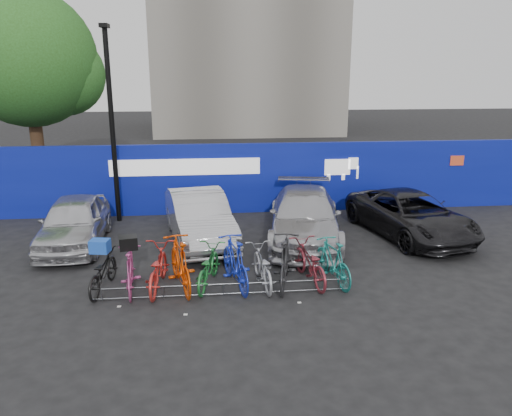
{
  "coord_description": "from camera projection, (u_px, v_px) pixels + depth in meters",
  "views": [
    {
      "loc": [
        -0.29,
        -10.66,
        4.81
      ],
      "look_at": [
        0.98,
        2.0,
        1.26
      ],
      "focal_mm": 35.0,
      "sensor_mm": 36.0,
      "label": 1
    }
  ],
  "objects": [
    {
      "name": "hoarding",
      "position": [
        216.0,
        179.0,
        16.96
      ],
      "size": [
        22.0,
        0.18,
        2.4
      ],
      "color": "navy",
      "rests_on": "ground"
    },
    {
      "name": "bike_2",
      "position": [
        157.0,
        268.0,
        11.18
      ],
      "size": [
        0.83,
        1.94,
        0.99
      ],
      "primitive_type": "imported",
      "rotation": [
        0.0,
        0.0,
        3.05
      ],
      "color": "red",
      "rests_on": "ground"
    },
    {
      "name": "bike_8",
      "position": [
        309.0,
        263.0,
        11.53
      ],
      "size": [
        0.97,
        1.94,
        0.97
      ],
      "primitive_type": "imported",
      "rotation": [
        0.0,
        0.0,
        3.33
      ],
      "color": "maroon",
      "rests_on": "ground"
    },
    {
      "name": "cargo_crate",
      "position": [
        100.0,
        246.0,
        10.96
      ],
      "size": [
        0.45,
        0.37,
        0.29
      ],
      "primitive_type": "cube",
      "rotation": [
        0.0,
        0.0,
        -0.18
      ],
      "color": "blue",
      "rests_on": "bike_0"
    },
    {
      "name": "car_1",
      "position": [
        199.0,
        217.0,
        14.24
      ],
      "size": [
        2.26,
        4.56,
        1.44
      ],
      "primitive_type": "imported",
      "rotation": [
        0.0,
        0.0,
        0.18
      ],
      "color": "#AAAAAE",
      "rests_on": "ground"
    },
    {
      "name": "bike_7",
      "position": [
        285.0,
        261.0,
        11.34
      ],
      "size": [
        1.0,
        2.04,
        1.18
      ],
      "primitive_type": "imported",
      "rotation": [
        0.0,
        0.0,
        2.9
      ],
      "color": "#252527",
      "rests_on": "ground"
    },
    {
      "name": "bike_3",
      "position": [
        180.0,
        264.0,
        11.17
      ],
      "size": [
        1.05,
        2.09,
        1.21
      ],
      "primitive_type": "imported",
      "rotation": [
        0.0,
        0.0,
        3.39
      ],
      "color": "#DD4105",
      "rests_on": "ground"
    },
    {
      "name": "bike_6",
      "position": [
        262.0,
        267.0,
        11.39
      ],
      "size": [
        0.79,
        1.8,
        0.91
      ],
      "primitive_type": "imported",
      "rotation": [
        0.0,
        0.0,
        3.25
      ],
      "color": "#A3A6AB",
      "rests_on": "ground"
    },
    {
      "name": "bike_4",
      "position": [
        208.0,
        267.0,
        11.36
      ],
      "size": [
        1.04,
        1.85,
        0.92
      ],
      "primitive_type": "imported",
      "rotation": [
        0.0,
        0.0,
        2.88
      ],
      "color": "#207C31",
      "rests_on": "ground"
    },
    {
      "name": "car_2",
      "position": [
        305.0,
        216.0,
        14.38
      ],
      "size": [
        2.81,
        5.18,
        1.43
      ],
      "primitive_type": "imported",
      "rotation": [
        0.0,
        0.0,
        -0.17
      ],
      "color": "#B0B0B4",
      "rests_on": "ground"
    },
    {
      "name": "lamppost",
      "position": [
        112.0,
        120.0,
        15.52
      ],
      "size": [
        0.25,
        0.5,
        6.11
      ],
      "color": "black",
      "rests_on": "ground"
    },
    {
      "name": "car_3",
      "position": [
        410.0,
        215.0,
        14.75
      ],
      "size": [
        3.07,
        5.02,
        1.3
      ],
      "primitive_type": "imported",
      "rotation": [
        0.0,
        0.0,
        0.21
      ],
      "color": "black",
      "rests_on": "ground"
    },
    {
      "name": "ground",
      "position": [
        223.0,
        284.0,
        11.54
      ],
      "size": [
        100.0,
        100.0,
        0.0
      ],
      "primitive_type": "plane",
      "color": "black",
      "rests_on": "ground"
    },
    {
      "name": "bike_0",
      "position": [
        102.0,
        271.0,
        11.12
      ],
      "size": [
        0.84,
        1.8,
        0.91
      ],
      "primitive_type": "imported",
      "rotation": [
        0.0,
        0.0,
        3.0
      ],
      "color": "black",
      "rests_on": "ground"
    },
    {
      "name": "bike_5",
      "position": [
        235.0,
        262.0,
        11.29
      ],
      "size": [
        0.98,
        2.03,
        1.17
      ],
      "primitive_type": "imported",
      "rotation": [
        0.0,
        0.0,
        3.37
      ],
      "color": "#1A2FBF",
      "rests_on": "ground"
    },
    {
      "name": "bike_1",
      "position": [
        130.0,
        270.0,
        11.03
      ],
      "size": [
        0.65,
        1.74,
        1.02
      ],
      "primitive_type": "imported",
      "rotation": [
        0.0,
        0.0,
        3.24
      ],
      "color": "#BF4488",
      "rests_on": "ground"
    },
    {
      "name": "tree",
      "position": [
        34.0,
        62.0,
        19.15
      ],
      "size": [
        5.4,
        5.2,
        7.8
      ],
      "color": "#382314",
      "rests_on": "ground"
    },
    {
      "name": "bike_9",
      "position": [
        333.0,
        261.0,
        11.51
      ],
      "size": [
        0.89,
        1.82,
        1.05
      ],
      "primitive_type": "imported",
      "rotation": [
        0.0,
        0.0,
        3.38
      ],
      "color": "#1B7F78",
      "rests_on": "ground"
    },
    {
      "name": "cargo_topcase",
      "position": [
        128.0,
        243.0,
        10.86
      ],
      "size": [
        0.44,
        0.41,
        0.28
      ],
      "primitive_type": "cube",
      "rotation": [
        0.0,
        0.0,
        0.2
      ],
      "color": "black",
      "rests_on": "bike_1"
    },
    {
      "name": "car_0",
      "position": [
        74.0,
        222.0,
        13.93
      ],
      "size": [
        1.79,
        4.11,
        1.38
      ],
      "primitive_type": "imported",
      "rotation": [
        0.0,
        0.0,
        0.04
      ],
      "color": "#BBBBBF",
      "rests_on": "ground"
    },
    {
      "name": "bike_rack",
      "position": [
        223.0,
        289.0,
        10.92
      ],
      "size": [
        5.6,
        0.03,
        0.3
      ],
      "color": "#595B60",
      "rests_on": "ground"
    }
  ]
}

